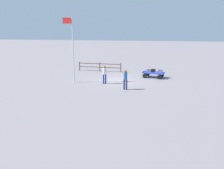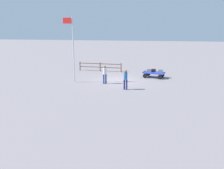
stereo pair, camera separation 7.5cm
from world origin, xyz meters
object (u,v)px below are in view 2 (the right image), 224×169
(suitcase_tan, at_px, (149,70))
(suitcase_olive, at_px, (161,71))
(worker_trailing, at_px, (105,73))
(flagpole, at_px, (72,45))
(luggage_cart, at_px, (154,73))
(suitcase_dark, at_px, (153,70))
(worker_lead, at_px, (126,78))

(suitcase_tan, bearing_deg, suitcase_olive, 172.51)
(worker_trailing, xyz_separation_m, flagpole, (3.01, -0.10, 2.47))
(luggage_cart, relative_size, flagpole, 0.39)
(luggage_cart, bearing_deg, suitcase_dark, -73.50)
(suitcase_olive, bearing_deg, suitcase_dark, -28.92)
(suitcase_dark, bearing_deg, flagpole, 26.42)
(suitcase_olive, xyz_separation_m, flagpole, (8.15, 3.20, 2.75))
(suitcase_tan, relative_size, suitcase_olive, 0.94)
(suitcase_olive, bearing_deg, luggage_cart, -5.38)
(suitcase_dark, height_order, flagpole, flagpole)
(worker_trailing, bearing_deg, suitcase_olive, -147.33)
(suitcase_tan, distance_m, worker_trailing, 5.27)
(suitcase_tan, height_order, worker_lead, worker_lead)
(suitcase_dark, height_order, worker_trailing, worker_trailing)
(worker_trailing, bearing_deg, suitcase_dark, -139.12)
(suitcase_olive, xyz_separation_m, worker_lead, (3.05, 5.05, 0.24))
(worker_lead, distance_m, flagpole, 5.99)
(suitcase_olive, relative_size, worker_lead, 0.30)
(suitcase_dark, distance_m, worker_trailing, 5.73)
(luggage_cart, bearing_deg, suitcase_olive, 174.62)
(suitcase_dark, bearing_deg, worker_lead, 67.91)
(worker_lead, relative_size, worker_trailing, 0.99)
(suitcase_dark, xyz_separation_m, worker_trailing, (4.33, 3.75, 0.31))
(luggage_cart, xyz_separation_m, worker_trailing, (4.44, 3.36, 0.58))
(suitcase_dark, distance_m, worker_lead, 5.95)
(flagpole, bearing_deg, luggage_cart, -156.36)
(luggage_cart, relative_size, worker_trailing, 1.38)
(suitcase_tan, height_order, worker_trailing, worker_trailing)
(suitcase_olive, relative_size, worker_trailing, 0.30)
(luggage_cart, bearing_deg, worker_lead, 65.37)
(suitcase_dark, distance_m, suitcase_olive, 0.93)
(suitcase_tan, xyz_separation_m, flagpole, (6.99, 3.35, 2.75))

